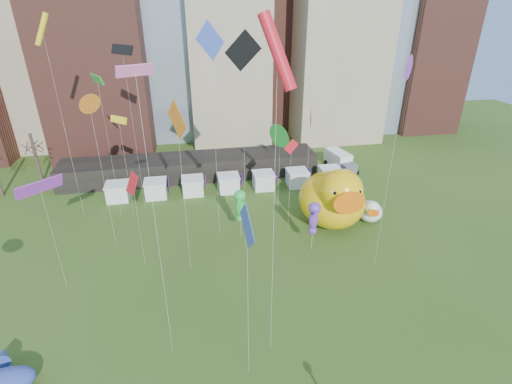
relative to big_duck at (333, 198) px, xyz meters
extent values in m
cube|color=gray|center=(-41.95, 37.55, 17.29)|extent=(14.00, 12.00, 42.00)
cube|color=brown|center=(-29.95, 31.55, 9.29)|extent=(16.00, 14.00, 26.00)
cube|color=gray|center=(-7.95, 35.55, 13.29)|extent=(14.00, 14.00, 34.00)
cube|color=gray|center=(12.05, 33.55, 11.29)|extent=(16.00, 14.00, 30.00)
cube|color=#8C9EB2|center=(22.05, 37.55, 20.29)|extent=(14.00, 12.00, 48.00)
cube|color=brown|center=(32.05, 35.55, 14.29)|extent=(12.00, 12.00, 36.00)
cube|color=black|center=(-15.95, 17.55, -2.11)|extent=(38.00, 6.00, 3.20)
cube|color=white|center=(-25.95, 11.55, -2.61)|extent=(2.80, 2.80, 2.20)
cube|color=red|center=(-24.15, 11.55, -2.11)|extent=(0.08, 1.40, 1.60)
cube|color=white|center=(-20.95, 11.55, -2.61)|extent=(2.80, 2.80, 2.20)
cube|color=red|center=(-19.15, 11.55, -2.11)|extent=(0.08, 1.40, 1.60)
cube|color=white|center=(-15.95, 11.55, -2.61)|extent=(2.80, 2.80, 2.20)
cube|color=red|center=(-14.15, 11.55, -2.11)|extent=(0.08, 1.40, 1.60)
cube|color=white|center=(-10.95, 11.55, -2.61)|extent=(2.80, 2.80, 2.20)
cube|color=red|center=(-9.15, 11.55, -2.11)|extent=(0.08, 1.40, 1.60)
cube|color=white|center=(-5.95, 11.55, -2.61)|extent=(2.80, 2.80, 2.20)
cube|color=red|center=(-4.15, 11.55, -2.11)|extent=(0.08, 1.40, 1.60)
cube|color=white|center=(-0.95, 11.55, -2.61)|extent=(2.80, 2.80, 2.20)
cube|color=red|center=(0.85, 11.55, -2.11)|extent=(0.08, 1.40, 1.60)
cube|color=white|center=(4.05, 11.55, -2.61)|extent=(2.80, 2.80, 2.20)
cube|color=red|center=(5.85, 11.55, -2.11)|extent=(0.08, 1.40, 1.60)
cylinder|color=#382B21|center=(-37.95, 19.55, 0.04)|extent=(0.44, 0.44, 7.50)
ellipsoid|color=yellow|center=(0.03, 0.62, -0.55)|extent=(8.11, 9.37, 6.31)
ellipsoid|color=yellow|center=(0.22, 4.10, -0.71)|extent=(2.18, 1.74, 2.56)
sphere|color=yellow|center=(-0.12, -2.21, 1.99)|extent=(4.99, 4.99, 4.75)
cone|color=orange|center=(-0.23, -4.22, 1.83)|extent=(2.72, 2.27, 2.61)
sphere|color=white|center=(-1.49, -3.44, 2.62)|extent=(0.85, 0.85, 0.85)
sphere|color=white|center=(1.12, -3.58, 2.62)|extent=(0.85, 0.85, 0.85)
sphere|color=black|center=(-1.51, -3.84, 2.62)|extent=(0.43, 0.43, 0.43)
sphere|color=black|center=(1.09, -3.98, 2.62)|extent=(0.43, 0.43, 0.43)
ellipsoid|color=white|center=(5.00, 0.31, -2.49)|extent=(3.83, 4.18, 2.44)
ellipsoid|color=white|center=(5.39, 1.60, -2.55)|extent=(0.96, 0.84, 0.99)
sphere|color=white|center=(4.69, -0.73, -1.50)|extent=(2.29, 2.29, 1.83)
cone|color=orange|center=(4.46, -1.48, -1.57)|extent=(1.21, 1.08, 1.01)
sphere|color=white|center=(4.06, -1.07, -1.26)|extent=(0.33, 0.33, 0.33)
sphere|color=white|center=(5.02, -1.36, -1.26)|extent=(0.33, 0.33, 0.33)
sphere|color=black|center=(4.01, -1.22, -1.26)|extent=(0.17, 0.17, 0.17)
sphere|color=black|center=(4.98, -1.51, -1.26)|extent=(0.17, 0.17, 0.17)
cylinder|color=silver|center=(-10.98, -0.36, -1.81)|extent=(0.03, 0.03, 3.79)
ellipsoid|color=green|center=(-10.98, -0.36, 0.09)|extent=(1.20, 1.06, 2.63)
sphere|color=green|center=(-10.98, -0.51, 1.49)|extent=(1.62, 1.62, 1.34)
cone|color=green|center=(-10.98, -1.12, 1.43)|extent=(0.65, 0.93, 0.47)
sphere|color=green|center=(-10.98, -0.31, -1.42)|extent=(0.94, 0.94, 0.94)
cylinder|color=silver|center=(-3.84, -4.36, -1.82)|extent=(0.03, 0.03, 3.78)
ellipsoid|color=#6A39AC|center=(-3.84, -4.36, 0.07)|extent=(1.09, 0.94, 2.52)
sphere|color=#6A39AC|center=(-3.84, -4.51, 1.42)|extent=(1.45, 1.45, 1.29)
cone|color=#6A39AC|center=(-3.84, -5.09, 1.36)|extent=(0.55, 0.86, 0.45)
sphere|color=#6A39AC|center=(-3.84, -4.31, -1.38)|extent=(0.90, 0.90, 0.90)
cone|color=#443BA2|center=(-30.52, -14.73, -2.56)|extent=(1.52, 1.65, 1.23)
cube|color=white|center=(7.35, 16.98, -2.21)|extent=(3.22, 5.19, 2.41)
cube|color=#595960|center=(7.96, 13.95, -2.69)|extent=(2.52, 2.14, 1.55)
cylinder|color=black|center=(6.51, 15.04, -3.27)|extent=(0.41, 0.90, 0.87)
cylinder|color=black|center=(8.87, 15.52, -3.27)|extent=(0.41, 0.90, 0.87)
cylinder|color=black|center=(5.86, 18.26, -3.27)|extent=(0.41, 0.90, 0.87)
cylinder|color=black|center=(8.23, 18.74, -3.27)|extent=(0.41, 0.90, 0.87)
cylinder|color=silver|center=(-21.40, -4.05, 0.90)|extent=(0.02, 0.02, 9.20)
cube|color=red|center=(-21.40, -4.05, 5.50)|extent=(0.99, 2.19, 2.38)
cylinder|color=silver|center=(-1.95, 4.21, 2.33)|extent=(0.02, 0.02, 12.06)
cube|color=pink|center=(-1.95, 4.21, 8.36)|extent=(0.68, 2.52, 2.59)
cylinder|color=silver|center=(-10.82, -2.77, 6.46)|extent=(0.02, 0.02, 20.34)
cube|color=black|center=(-10.82, -2.77, 16.63)|extent=(2.98, 1.89, 3.51)
cylinder|color=silver|center=(-5.47, 4.45, 1.35)|extent=(0.02, 0.02, 10.12)
cone|color=green|center=(-5.47, 4.45, 6.41)|extent=(1.28, 2.63, 2.69)
cylinder|color=silver|center=(-29.77, 8.09, 7.11)|extent=(0.02, 0.02, 21.62)
cylinder|color=yellow|center=(-29.77, 8.09, 17.92)|extent=(1.98, 0.93, 3.25)
cylinder|color=silver|center=(-13.33, 0.61, 6.75)|extent=(0.02, 0.02, 20.91)
cube|color=blue|center=(-13.33, 0.61, 17.20)|extent=(2.80, 2.33, 3.61)
cylinder|color=silver|center=(-16.85, -5.47, 3.95)|extent=(0.02, 0.02, 15.32)
cube|color=orange|center=(-16.85, -5.47, 11.61)|extent=(1.50, 3.00, 3.33)
cylinder|color=silver|center=(1.58, -8.29, 6.01)|extent=(0.02, 0.02, 19.42)
cone|color=purple|center=(1.58, -8.29, 15.72)|extent=(1.49, 1.70, 2.02)
cylinder|color=silver|center=(-5.27, 0.19, 1.41)|extent=(0.02, 0.02, 10.24)
cube|color=red|center=(-5.27, 0.19, 6.53)|extent=(1.72, 0.36, 1.74)
cylinder|color=silver|center=(-18.54, -15.48, 6.71)|extent=(0.02, 0.02, 20.84)
cube|color=pink|center=(-18.54, -15.48, 17.13)|extent=(1.99, 1.16, 0.64)
cylinder|color=silver|center=(-22.41, 9.16, 6.00)|extent=(0.02, 0.02, 19.42)
cube|color=black|center=(-22.41, 9.16, 15.72)|extent=(2.76, 2.73, 1.04)
cylinder|color=silver|center=(-25.13, 7.09, 4.65)|extent=(0.02, 0.02, 16.71)
cube|color=green|center=(-25.13, 7.09, 13.01)|extent=(1.85, 2.93, 0.95)
cylinder|color=silver|center=(-23.48, 6.36, 2.49)|extent=(0.02, 0.02, 12.39)
cube|color=yellow|center=(-23.48, 6.36, 8.69)|extent=(2.11, 1.94, 0.77)
cylinder|color=silver|center=(-13.07, -18.43, 2.47)|extent=(0.02, 0.02, 12.34)
cube|color=blue|center=(-13.07, -18.43, 8.64)|extent=(0.44, 2.86, 2.88)
cylinder|color=silver|center=(-24.73, -0.10, 4.16)|extent=(0.02, 0.02, 15.74)
cone|color=orange|center=(-24.73, -0.10, 12.03)|extent=(1.14, 1.61, 1.77)
cylinder|color=silver|center=(-28.49, -5.97, 1.48)|extent=(0.02, 0.02, 10.37)
cube|color=purple|center=(-28.49, -5.97, 6.67)|extent=(3.23, 2.96, 1.17)
cylinder|color=silver|center=(-11.05, -16.63, 7.16)|extent=(0.02, 0.02, 21.73)
cylinder|color=red|center=(-11.05, -16.63, 18.02)|extent=(2.25, 2.06, 4.04)
camera|label=1|loc=(-16.03, -37.43, 20.38)|focal=27.00mm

